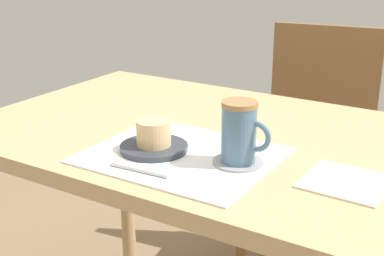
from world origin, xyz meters
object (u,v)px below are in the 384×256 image
at_px(wooden_chair, 314,144).
at_px(pastry, 154,133).
at_px(dining_table, 204,165).
at_px(pastry_plate, 154,148).
at_px(coffee_mug, 240,132).

bearing_deg(wooden_chair, pastry, 78.32).
relative_size(dining_table, pastry, 15.20).
relative_size(dining_table, pastry_plate, 7.65).
bearing_deg(pastry, coffee_mug, 9.30).
relative_size(dining_table, coffee_mug, 8.92).
bearing_deg(dining_table, pastry, -95.97).
xyz_separation_m(pastry_plate, pastry, (0.00, 0.00, 0.03)).
xyz_separation_m(dining_table, wooden_chair, (0.04, 0.71, -0.17)).
height_order(pastry, coffee_mug, coffee_mug).
bearing_deg(pastry, pastry_plate, 0.00).
bearing_deg(wooden_chair, coffee_mug, 90.61).
xyz_separation_m(wooden_chair, pastry_plate, (-0.06, -0.89, 0.27)).
height_order(wooden_chair, pastry_plate, wooden_chair).
bearing_deg(pastry, dining_table, 84.03).
distance_m(dining_table, coffee_mug, 0.28).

